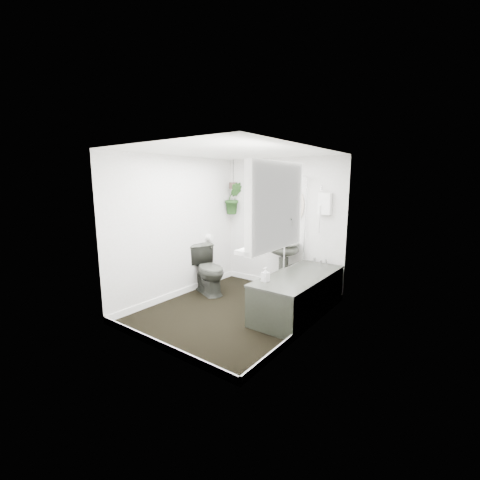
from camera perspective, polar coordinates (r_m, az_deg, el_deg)
The scene contains 22 objects.
floor at distance 4.90m, azimuth -1.07°, elevation -12.55°, with size 2.30×2.80×0.02m, color black.
ceiling at distance 4.53m, azimuth -1.17°, elevation 15.59°, with size 2.30×2.80×0.02m, color white.
wall_back at distance 5.74m, azimuth 7.51°, elevation 2.81°, with size 2.30×0.02×2.30m, color silver.
wall_front at distance 3.58m, azimuth -15.03°, elevation -2.05°, with size 2.30×0.02×2.30m, color silver.
wall_left at distance 5.35m, azimuth -11.01°, elevation 2.15°, with size 0.02×2.80×2.30m, color silver.
wall_right at distance 3.98m, azimuth 12.21°, elevation -0.69°, with size 0.02×2.80×2.30m, color silver.
skirting at distance 4.88m, azimuth -1.07°, elevation -11.90°, with size 2.30×2.80×0.10m, color white.
bathtub at distance 4.80m, azimuth 10.36°, elevation -9.39°, with size 0.72×1.72×0.58m, color #2D2F29, non-canonical shape.
bath_screen at distance 5.14m, azimuth 9.85°, elevation 3.32°, with size 0.04×0.72×1.40m, color silver, non-canonical shape.
shower_box at distance 5.30m, azimuth 14.86°, elevation 6.27°, with size 0.20×0.10×0.35m, color white.
oval_mirror at distance 5.58m, azimuth 9.16°, elevation 6.16°, with size 0.46×0.03×0.62m, color #B9A995.
wall_sconce at distance 5.77m, azimuth 5.55°, elevation 5.38°, with size 0.04×0.04×0.22m, color black.
toilet_roll_holder at distance 5.84m, azimuth -5.47°, elevation 0.50°, with size 0.11×0.11×0.11m, color white.
window_recess at distance 3.33m, azimuth 6.41°, elevation 6.03°, with size 0.08×1.00×0.90m, color white.
window_sill at distance 3.42m, azimuth 5.26°, elevation -0.94°, with size 0.18×1.00×0.04m, color white.
window_blinds at distance 3.35m, azimuth 5.75°, elevation 6.07°, with size 0.01×0.86×0.76m, color white.
toilet at distance 5.55m, azimuth -5.66°, elevation -5.21°, with size 0.46×0.80×0.82m, color #2D2F29.
pedestal_sink at distance 5.55m, azimuth 7.71°, elevation -4.91°, with size 0.52×0.44×0.89m, color #2D2F29, non-canonical shape.
sill_plant at distance 3.65m, azimuth 7.98°, elevation 2.03°, with size 0.23×0.20×0.25m, color black.
hanging_plant at distance 6.10m, azimuth -1.18°, elevation 7.42°, with size 0.33×0.26×0.60m, color black.
soap_bottle at distance 4.31m, azimuth 4.53°, elevation -6.13°, with size 0.09×0.09×0.19m, color black.
hanging_pot at distance 6.10m, azimuth -1.19°, elevation 9.66°, with size 0.16×0.16×0.12m, color #392A24.
Camera 1 is at (2.76, -3.57, 1.90)m, focal length 24.00 mm.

